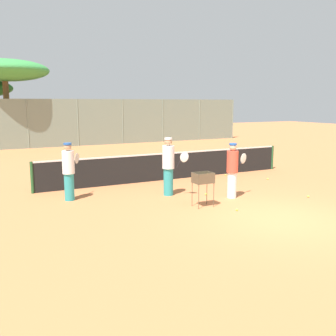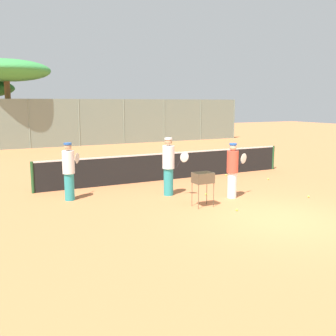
# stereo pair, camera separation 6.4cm
# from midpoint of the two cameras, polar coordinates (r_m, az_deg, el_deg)

# --- Properties ---
(ground_plane) EXTENTS (80.00, 80.00, 0.00)m
(ground_plane) POSITION_cam_midpoint_polar(r_m,az_deg,el_deg) (10.64, 15.81, -7.17)
(ground_plane) COLOR #C67242
(tennis_net) EXTENTS (10.50, 0.10, 1.07)m
(tennis_net) POSITION_cam_midpoint_polar(r_m,az_deg,el_deg) (15.33, 0.28, 0.39)
(tennis_net) COLOR #26592D
(tennis_net) RESTS_ON ground_plane
(back_fence) EXTENTS (26.41, 0.08, 3.22)m
(back_fence) POSITION_cam_midpoint_polar(r_m,az_deg,el_deg) (27.92, -13.00, 6.43)
(back_fence) COLOR gray
(back_fence) RESTS_ON ground_plane
(tree_0) EXTENTS (5.73, 5.73, 5.80)m
(tree_0) POSITION_cam_midpoint_polar(r_m,az_deg,el_deg) (28.84, -22.70, 12.88)
(tree_0) COLOR brown
(tree_0) RESTS_ON ground_plane
(player_white_outfit) EXTENTS (0.70, 0.74, 1.78)m
(player_white_outfit) POSITION_cam_midpoint_polar(r_m,az_deg,el_deg) (12.37, -14.35, -0.40)
(player_white_outfit) COLOR teal
(player_white_outfit) RESTS_ON ground_plane
(player_red_cap) EXTENTS (0.65, 0.82, 1.87)m
(player_red_cap) POSITION_cam_midpoint_polar(r_m,az_deg,el_deg) (12.63, -0.07, 0.33)
(player_red_cap) COLOR teal
(player_red_cap) RESTS_ON ground_plane
(player_yellow_shirt) EXTENTS (0.90, 0.36, 1.73)m
(player_yellow_shirt) POSITION_cam_midpoint_polar(r_m,az_deg,el_deg) (12.47, 9.19, -0.25)
(player_yellow_shirt) COLOR white
(player_yellow_shirt) RESTS_ON ground_plane
(ball_cart) EXTENTS (0.56, 0.41, 1.00)m
(ball_cart) POSITION_cam_midpoint_polar(r_m,az_deg,el_deg) (11.33, 4.89, -1.85)
(ball_cart) COLOR brown
(ball_cart) RESTS_ON ground_plane
(tennis_ball_0) EXTENTS (0.07, 0.07, 0.07)m
(tennis_ball_0) POSITION_cam_midpoint_polar(r_m,az_deg,el_deg) (12.89, 5.39, -3.78)
(tennis_ball_0) COLOR #D1E54C
(tennis_ball_0) RESTS_ON ground_plane
(tennis_ball_1) EXTENTS (0.07, 0.07, 0.07)m
(tennis_ball_1) POSITION_cam_midpoint_polar(r_m,az_deg,el_deg) (11.15, 9.80, -5.99)
(tennis_ball_1) COLOR #D1E54C
(tennis_ball_1) RESTS_ON ground_plane
(tennis_ball_2) EXTENTS (0.07, 0.07, 0.07)m
(tennis_ball_2) POSITION_cam_midpoint_polar(r_m,az_deg,el_deg) (15.83, 14.15, -1.54)
(tennis_ball_2) COLOR #D1E54C
(tennis_ball_2) RESTS_ON ground_plane
(tennis_ball_3) EXTENTS (0.07, 0.07, 0.07)m
(tennis_ball_3) POSITION_cam_midpoint_polar(r_m,az_deg,el_deg) (13.76, 9.19, -3.02)
(tennis_ball_3) COLOR #D1E54C
(tennis_ball_3) RESTS_ON ground_plane
(tennis_ball_4) EXTENTS (0.07, 0.07, 0.07)m
(tennis_ball_4) POSITION_cam_midpoint_polar(r_m,az_deg,el_deg) (13.29, 19.56, -3.89)
(tennis_ball_4) COLOR #D1E54C
(tennis_ball_4) RESTS_ON ground_plane
(tennis_ball_5) EXTENTS (0.07, 0.07, 0.07)m
(tennis_ball_5) POSITION_cam_midpoint_polar(r_m,az_deg,el_deg) (16.36, 8.22, -1.00)
(tennis_ball_5) COLOR #D1E54C
(tennis_ball_5) RESTS_ON ground_plane
(parked_car) EXTENTS (4.20, 1.70, 1.60)m
(parked_car) POSITION_cam_midpoint_polar(r_m,az_deg,el_deg) (32.27, -15.99, 5.00)
(parked_car) COLOR white
(parked_car) RESTS_ON ground_plane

